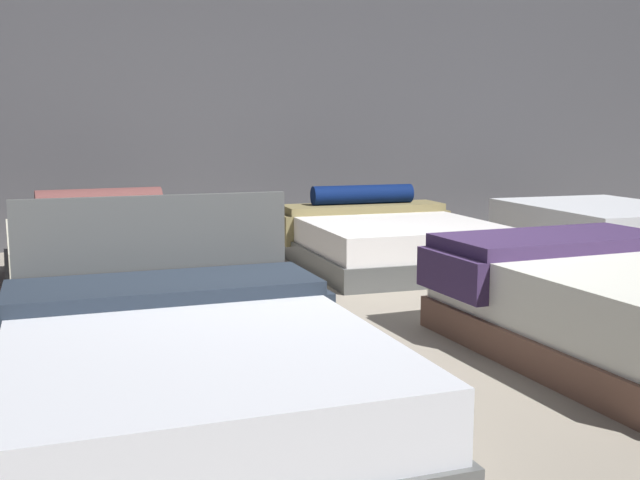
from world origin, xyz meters
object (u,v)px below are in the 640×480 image
bed_2 (622,307)px  bed_6 (389,241)px  bed_7 (604,228)px  bed_1 (187,367)px  bed_5 (113,255)px

bed_2 → bed_6: 2.87m
bed_6 → bed_7: bed_6 is taller
bed_1 → bed_6: 3.77m
bed_2 → bed_1: bearing=-179.9°
bed_5 → bed_6: bearing=-1.9°
bed_2 → bed_6: bed_6 is taller
bed_1 → bed_7: bearing=32.3°
bed_5 → bed_6: 2.41m
bed_7 → bed_1: bearing=-145.8°
bed_5 → bed_7: bed_5 is taller
bed_1 → bed_6: (2.39, 2.91, 0.01)m
bed_5 → bed_1: bearing=-91.6°
bed_5 → bed_7: bearing=-2.4°
bed_5 → bed_7: size_ratio=1.02×
bed_5 → bed_2: bearing=-51.8°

